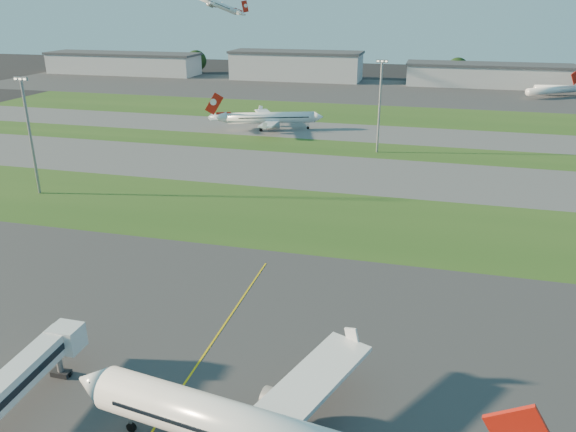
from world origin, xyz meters
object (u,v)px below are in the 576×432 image
(mini_jet_near, at_px, (551,90))
(airliner_taxiing, at_px, (270,118))
(mini_jet_far, at_px, (564,88))
(light_mast_west, at_px, (29,129))
(light_mast_centre, at_px, (380,100))

(mini_jet_near, bearing_deg, airliner_taxiing, -173.07)
(mini_jet_near, bearing_deg, mini_jet_far, 12.39)
(mini_jet_far, height_order, light_mast_west, light_mast_west)
(light_mast_west, distance_m, light_mast_centre, 89.64)
(light_mast_centre, bearing_deg, light_mast_west, -141.34)
(airliner_taxiing, relative_size, light_mast_west, 1.35)
(airliner_taxiing, distance_m, light_mast_centre, 44.91)
(airliner_taxiing, bearing_deg, mini_jet_near, -156.75)
(mini_jet_near, height_order, mini_jet_far, same)
(airliner_taxiing, height_order, mini_jet_near, airliner_taxiing)
(light_mast_west, bearing_deg, mini_jet_near, 52.03)
(airliner_taxiing, relative_size, light_mast_centre, 1.35)
(airliner_taxiing, xyz_separation_m, light_mast_centre, (38.24, -20.93, 10.83))
(light_mast_west, bearing_deg, mini_jet_far, 51.87)
(mini_jet_near, xyz_separation_m, light_mast_west, (-134.72, -172.63, 11.53))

